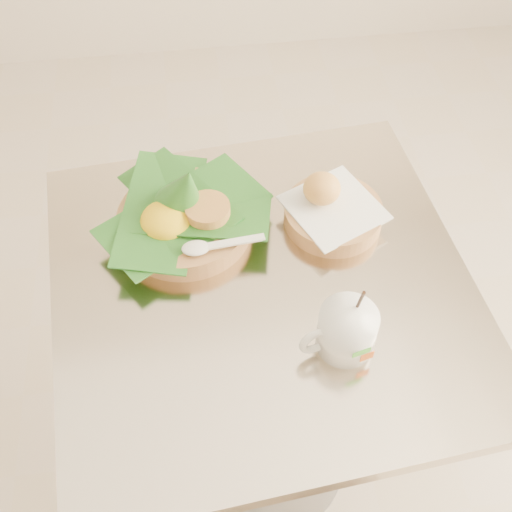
{
  "coord_description": "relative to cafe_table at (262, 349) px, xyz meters",
  "views": [
    {
      "loc": [
        0.08,
        -0.64,
        1.63
      ],
      "look_at": [
        0.17,
        -0.01,
        0.82
      ],
      "focal_mm": 45.0,
      "sensor_mm": 36.0,
      "label": 1
    }
  ],
  "objects": [
    {
      "name": "floor",
      "position": [
        -0.18,
        0.02,
        -0.53
      ],
      "size": [
        3.6,
        3.6,
        0.0
      ],
      "primitive_type": "plane",
      "color": "beige",
      "rests_on": "ground"
    },
    {
      "name": "cafe_table",
      "position": [
        0.0,
        0.0,
        0.0
      ],
      "size": [
        0.76,
        0.76,
        0.75
      ],
      "rotation": [
        0.0,
        0.0,
        0.09
      ],
      "color": "gray",
      "rests_on": "floor"
    },
    {
      "name": "rice_basket",
      "position": [
        -0.12,
        0.14,
        0.26
      ],
      "size": [
        0.3,
        0.3,
        0.15
      ],
      "rotation": [
        0.0,
        0.0,
        0.41
      ],
      "color": "tan",
      "rests_on": "cafe_table"
    },
    {
      "name": "bread_basket",
      "position": [
        0.14,
        0.12,
        0.25
      ],
      "size": [
        0.2,
        0.2,
        0.09
      ],
      "rotation": [
        0.0,
        0.0,
        -0.35
      ],
      "color": "tan",
      "rests_on": "cafe_table"
    },
    {
      "name": "coffee_mug",
      "position": [
        0.11,
        -0.13,
        0.26
      ],
      "size": [
        0.12,
        0.09,
        0.16
      ],
      "rotation": [
        0.0,
        0.0,
        0.25
      ],
      "color": "white",
      "rests_on": "cafe_table"
    }
  ]
}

